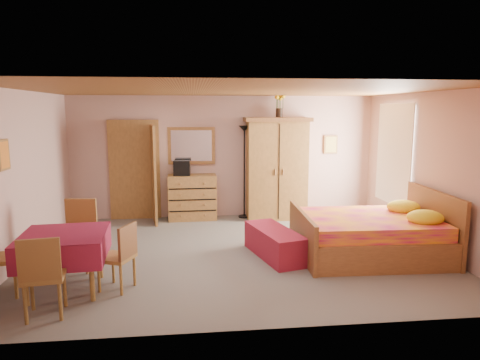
{
  "coord_description": "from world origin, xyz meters",
  "views": [
    {
      "loc": [
        -0.67,
        -6.66,
        2.3
      ],
      "look_at": [
        0.1,
        0.3,
        1.15
      ],
      "focal_mm": 32.0,
      "sensor_mm": 36.0,
      "label": 1
    }
  ],
  "objects": [
    {
      "name": "floor",
      "position": [
        0.0,
        0.0,
        0.0
      ],
      "size": [
        6.5,
        6.5,
        0.0
      ],
      "primitive_type": "plane",
      "color": "slate",
      "rests_on": "ground"
    },
    {
      "name": "ceiling",
      "position": [
        0.0,
        0.0,
        2.6
      ],
      "size": [
        6.5,
        6.5,
        0.0
      ],
      "primitive_type": "plane",
      "rotation": [
        3.14,
        0.0,
        0.0
      ],
      "color": "brown",
      "rests_on": "wall_back"
    },
    {
      "name": "wall_back",
      "position": [
        0.0,
        2.5,
        1.3
      ],
      "size": [
        6.5,
        0.1,
        2.6
      ],
      "primitive_type": "cube",
      "color": "tan",
      "rests_on": "floor"
    },
    {
      "name": "wall_front",
      "position": [
        0.0,
        -2.5,
        1.3
      ],
      "size": [
        6.5,
        0.1,
        2.6
      ],
      "primitive_type": "cube",
      "color": "tan",
      "rests_on": "floor"
    },
    {
      "name": "wall_left",
      "position": [
        -3.25,
        0.0,
        1.3
      ],
      "size": [
        0.1,
        5.0,
        2.6
      ],
      "primitive_type": "cube",
      "color": "tan",
      "rests_on": "floor"
    },
    {
      "name": "wall_right",
      "position": [
        3.25,
        0.0,
        1.3
      ],
      "size": [
        0.1,
        5.0,
        2.6
      ],
      "primitive_type": "cube",
      "color": "tan",
      "rests_on": "floor"
    },
    {
      "name": "doorway",
      "position": [
        -1.9,
        2.47,
        1.02
      ],
      "size": [
        1.06,
        0.12,
        2.15
      ],
      "primitive_type": "cube",
      "color": "#9E6B35",
      "rests_on": "floor"
    },
    {
      "name": "window",
      "position": [
        3.21,
        1.2,
        1.45
      ],
      "size": [
        0.08,
        1.4,
        1.95
      ],
      "primitive_type": "cube",
      "color": "white",
      "rests_on": "wall_right"
    },
    {
      "name": "picture_left",
      "position": [
        -3.22,
        -0.6,
        1.7
      ],
      "size": [
        0.04,
        0.32,
        0.42
      ],
      "primitive_type": "cube",
      "color": "orange",
      "rests_on": "wall_left"
    },
    {
      "name": "picture_back",
      "position": [
        2.35,
        2.47,
        1.55
      ],
      "size": [
        0.3,
        0.04,
        0.4
      ],
      "primitive_type": "cube",
      "color": "#D8BF59",
      "rests_on": "wall_back"
    },
    {
      "name": "chest_of_drawers",
      "position": [
        -0.7,
        2.28,
        0.48
      ],
      "size": [
        1.02,
        0.53,
        0.95
      ],
      "primitive_type": "cube",
      "rotation": [
        0.0,
        0.0,
        0.03
      ],
      "color": "olive",
      "rests_on": "floor"
    },
    {
      "name": "wall_mirror",
      "position": [
        -0.7,
        2.49,
        1.55
      ],
      "size": [
        1.0,
        0.1,
        0.79
      ],
      "primitive_type": "cube",
      "rotation": [
        0.0,
        0.0,
        -0.05
      ],
      "color": "silver",
      "rests_on": "wall_back"
    },
    {
      "name": "stereo",
      "position": [
        -0.9,
        2.26,
        1.11
      ],
      "size": [
        0.35,
        0.27,
        0.31
      ],
      "primitive_type": "cube",
      "rotation": [
        0.0,
        0.0,
        -0.07
      ],
      "color": "black",
      "rests_on": "chest_of_drawers"
    },
    {
      "name": "floor_lamp",
      "position": [
        0.42,
        2.31,
        0.99
      ],
      "size": [
        0.3,
        0.3,
        1.98
      ],
      "primitive_type": "cube",
      "rotation": [
        0.0,
        0.0,
        -0.21
      ],
      "color": "black",
      "rests_on": "floor"
    },
    {
      "name": "wardrobe",
      "position": [
        1.09,
        2.18,
        1.07
      ],
      "size": [
        1.38,
        0.73,
        2.15
      ],
      "primitive_type": "cube",
      "rotation": [
        0.0,
        0.0,
        -0.02
      ],
      "color": "olive",
      "rests_on": "floor"
    },
    {
      "name": "sunflower_vase",
      "position": [
        1.15,
        2.27,
        2.41
      ],
      "size": [
        0.21,
        0.21,
        0.52
      ],
      "primitive_type": "cube",
      "rotation": [
        0.0,
        0.0,
        0.0
      ],
      "color": "yellow",
      "rests_on": "wardrobe"
    },
    {
      "name": "bed",
      "position": [
        2.09,
        -0.35,
        0.52
      ],
      "size": [
        2.3,
        1.84,
        1.04
      ],
      "primitive_type": "cube",
      "rotation": [
        0.0,
        0.0,
        -0.03
      ],
      "color": "#C2125D",
      "rests_on": "floor"
    },
    {
      "name": "bench",
      "position": [
        0.59,
        -0.25,
        0.22
      ],
      "size": [
        0.81,
        1.41,
        0.44
      ],
      "primitive_type": "cube",
      "rotation": [
        0.0,
        0.0,
        0.26
      ],
      "color": "maroon",
      "rests_on": "floor"
    },
    {
      "name": "dining_table",
      "position": [
        -2.31,
        -1.24,
        0.38
      ],
      "size": [
        1.11,
        1.11,
        0.76
      ],
      "primitive_type": "cube",
      "rotation": [
        0.0,
        0.0,
        0.07
      ],
      "color": "maroon",
      "rests_on": "floor"
    },
    {
      "name": "chair_south",
      "position": [
        -2.35,
        -1.91,
        0.48
      ],
      "size": [
        0.49,
        0.49,
        0.95
      ],
      "primitive_type": "cube",
      "rotation": [
        0.0,
        0.0,
        0.15
      ],
      "color": "olive",
      "rests_on": "floor"
    },
    {
      "name": "chair_north",
      "position": [
        -2.36,
        -0.48,
        0.5
      ],
      "size": [
        0.5,
        0.5,
        1.01
      ],
      "primitive_type": "cube",
      "rotation": [
        0.0,
        0.0,
        3.03
      ],
      "color": "#975E33",
      "rests_on": "floor"
    },
    {
      "name": "chair_west",
      "position": [
        -3.06,
        -1.28,
        0.49
      ],
      "size": [
        0.51,
        0.51,
        0.97
      ],
      "primitive_type": "cube",
      "rotation": [
        0.0,
        0.0,
        -1.41
      ],
      "color": "#AD7D3A",
      "rests_on": "floor"
    },
    {
      "name": "chair_east",
      "position": [
        -1.68,
        -1.26,
        0.43
      ],
      "size": [
        0.52,
        0.52,
        0.87
      ],
      "primitive_type": "cube",
      "rotation": [
        0.0,
        0.0,
        1.17
      ],
      "color": "#AC7B3A",
      "rests_on": "floor"
    }
  ]
}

